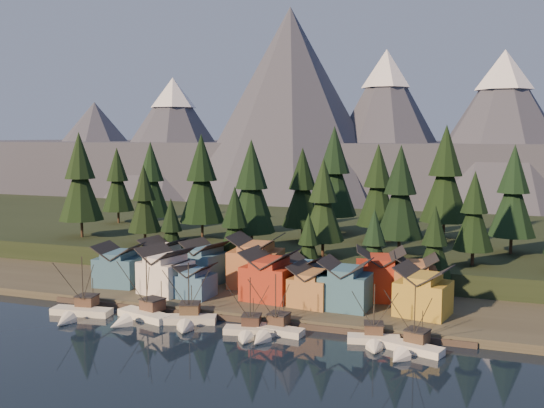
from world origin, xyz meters
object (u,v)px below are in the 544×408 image
(boat_6, at_px, (410,340))
(boat_4, at_px, (271,323))
(boat_1, at_px, (139,308))
(boat_2, at_px, (188,312))
(house_front_1, at_px, (166,269))
(boat_5, at_px, (374,332))
(house_front_0, at_px, (119,264))
(house_back_0, at_px, (163,258))
(house_back_1, at_px, (205,261))
(boat_3, at_px, (249,324))
(boat_0, at_px, (78,305))

(boat_6, bearing_deg, boat_4, -164.96)
(boat_1, distance_m, boat_4, 25.16)
(boat_2, relative_size, house_front_1, 1.11)
(boat_4, relative_size, boat_6, 1.02)
(boat_2, height_order, boat_4, boat_2)
(boat_4, bearing_deg, boat_5, 10.17)
(house_front_0, height_order, house_back_0, house_back_0)
(boat_4, height_order, house_front_1, house_front_1)
(boat_5, height_order, house_back_1, house_back_1)
(boat_6, distance_m, house_front_0, 65.02)
(boat_3, bearing_deg, boat_5, -3.71)
(house_front_0, xyz_separation_m, house_back_1, (16.15, 8.35, 0.13))
(boat_4, height_order, house_front_0, house_front_0)
(boat_0, distance_m, house_front_1, 18.73)
(boat_1, height_order, boat_5, boat_1)
(boat_6, bearing_deg, house_back_0, 173.78)
(boat_1, height_order, house_front_0, boat_1)
(boat_3, relative_size, house_back_0, 1.16)
(boat_5, bearing_deg, boat_1, 170.69)
(boat_4, relative_size, house_back_1, 1.17)
(house_front_1, bearing_deg, boat_1, -66.31)
(house_back_0, bearing_deg, boat_2, -45.57)
(house_back_1, bearing_deg, boat_2, -56.19)
(boat_5, bearing_deg, house_back_1, 139.45)
(house_back_0, bearing_deg, boat_4, -28.36)
(boat_3, height_order, boat_6, boat_6)
(house_front_1, xyz_separation_m, house_back_1, (3.62, 10.64, -0.14))
(house_front_0, height_order, house_front_1, house_front_1)
(boat_1, height_order, boat_4, boat_1)
(boat_1, bearing_deg, boat_0, -155.20)
(boat_5, xyz_separation_m, house_back_1, (-40.82, 22.60, 4.19))
(boat_5, bearing_deg, boat_6, -31.40)
(house_front_1, bearing_deg, boat_2, -33.74)
(boat_6, bearing_deg, boat_0, -161.64)
(boat_5, relative_size, house_back_0, 1.15)
(boat_4, bearing_deg, boat_6, 3.74)
(boat_6, bearing_deg, boat_3, -161.61)
(boat_5, height_order, boat_6, boat_6)
(boat_3, height_order, boat_5, boat_3)
(boat_4, height_order, boat_5, boat_4)
(boat_2, height_order, house_front_1, house_front_1)
(boat_2, xyz_separation_m, boat_5, (32.74, 0.98, -0.26))
(boat_1, height_order, boat_6, boat_1)
(boat_1, bearing_deg, house_front_1, 115.28)
(boat_6, height_order, house_front_1, house_front_1)
(house_back_0, bearing_deg, boat_1, -63.56)
(boat_6, xyz_separation_m, house_back_1, (-46.65, 24.71, 4.08))
(boat_0, distance_m, boat_5, 54.15)
(boat_6, bearing_deg, boat_1, -163.56)
(boat_1, bearing_deg, boat_3, 12.88)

